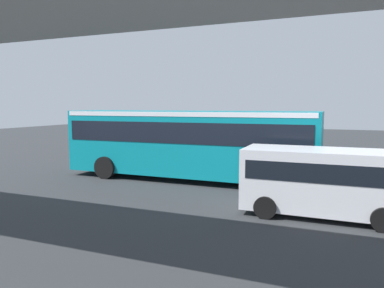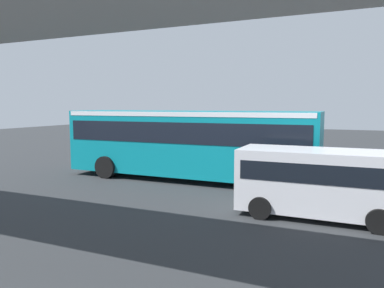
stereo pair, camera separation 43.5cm
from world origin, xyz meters
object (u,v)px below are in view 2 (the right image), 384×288
(city_bus, at_px, (188,139))
(parked_van, at_px, (319,178))
(traffic_sign, at_px, (314,136))
(pedestrian, at_px, (138,149))

(city_bus, distance_m, parked_van, 6.94)
(parked_van, height_order, traffic_sign, traffic_sign)
(parked_van, bearing_deg, pedestrian, -31.87)
(city_bus, relative_size, pedestrian, 6.44)
(parked_van, bearing_deg, traffic_sign, -84.06)
(city_bus, bearing_deg, traffic_sign, -144.86)
(city_bus, distance_m, traffic_sign, 6.34)
(pedestrian, distance_m, traffic_sign, 9.79)
(parked_van, height_order, pedestrian, parked_van)
(city_bus, bearing_deg, parked_van, 149.23)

